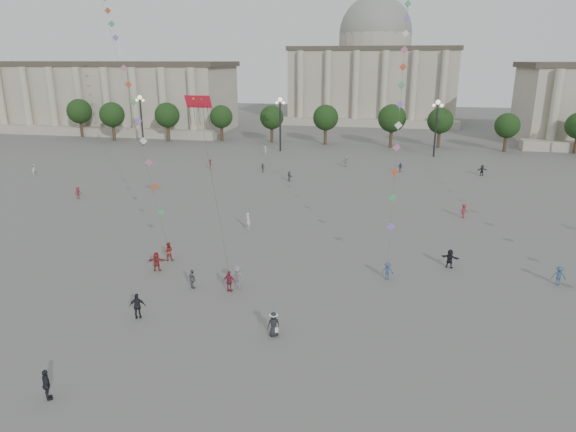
# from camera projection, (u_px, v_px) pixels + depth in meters

# --- Properties ---
(ground) EXTENTS (360.00, 360.00, 0.00)m
(ground) POSITION_uv_depth(u_px,v_px,m) (269.00, 331.00, 35.38)
(ground) COLOR #585653
(ground) RESTS_ON ground
(hall_west) EXTENTS (84.00, 26.22, 17.20)m
(hall_west) POSITION_uv_depth(u_px,v_px,m) (79.00, 96.00, 135.46)
(hall_west) COLOR #A29988
(hall_west) RESTS_ON ground
(hall_central) EXTENTS (48.30, 34.30, 35.50)m
(hall_central) POSITION_uv_depth(u_px,v_px,m) (373.00, 71.00, 152.03)
(hall_central) COLOR #A29988
(hall_central) RESTS_ON ground
(tree_row) EXTENTS (137.12, 5.12, 8.00)m
(tree_row) POSITION_uv_depth(u_px,v_px,m) (359.00, 121.00, 106.73)
(tree_row) COLOR #3B2D1D
(tree_row) RESTS_ON ground
(lamp_post_far_west) EXTENTS (2.00, 0.90, 10.65)m
(lamp_post_far_west) POSITION_uv_depth(u_px,v_px,m) (141.00, 111.00, 107.53)
(lamp_post_far_west) COLOR #262628
(lamp_post_far_west) RESTS_ON ground
(lamp_post_mid_west) EXTENTS (2.00, 0.90, 10.65)m
(lamp_post_mid_west) POSITION_uv_depth(u_px,v_px,m) (280.00, 114.00, 101.62)
(lamp_post_mid_west) COLOR #262628
(lamp_post_mid_west) RESTS_ON ground
(lamp_post_mid_east) EXTENTS (2.00, 0.90, 10.65)m
(lamp_post_mid_east) POSITION_uv_depth(u_px,v_px,m) (437.00, 118.00, 95.72)
(lamp_post_mid_east) COLOR #262628
(lamp_post_mid_east) RESTS_ON ground
(person_crowd_0) EXTENTS (0.98, 0.57, 1.57)m
(person_crowd_0) POSITION_uv_depth(u_px,v_px,m) (400.00, 167.00, 84.53)
(person_crowd_0) COLOR navy
(person_crowd_0) RESTS_ON ground
(person_crowd_1) EXTENTS (1.06, 1.09, 1.78)m
(person_crowd_1) POSITION_uv_depth(u_px,v_px,m) (34.00, 170.00, 82.01)
(person_crowd_1) COLOR silver
(person_crowd_1) RESTS_ON ground
(person_crowd_2) EXTENTS (1.01, 1.20, 1.61)m
(person_crowd_2) POSITION_uv_depth(u_px,v_px,m) (78.00, 193.00, 68.45)
(person_crowd_2) COLOR maroon
(person_crowd_2) RESTS_ON ground
(person_crowd_3) EXTENTS (1.69, 0.95, 1.73)m
(person_crowd_3) POSITION_uv_depth(u_px,v_px,m) (450.00, 259.00, 45.79)
(person_crowd_3) COLOR black
(person_crowd_3) RESTS_ON ground
(person_crowd_4) EXTENTS (1.72, 1.28, 1.81)m
(person_crowd_4) POSITION_uv_depth(u_px,v_px,m) (346.00, 162.00, 88.62)
(person_crowd_4) COLOR #AEAFAA
(person_crowd_4) RESTS_ON ground
(person_crowd_6) EXTENTS (1.39, 0.99, 1.94)m
(person_crowd_6) POSITION_uv_depth(u_px,v_px,m) (237.00, 277.00, 41.63)
(person_crowd_6) COLOR slate
(person_crowd_6) RESTS_ON ground
(person_crowd_8) EXTENTS (1.25, 1.19, 1.70)m
(person_crowd_8) POSITION_uv_depth(u_px,v_px,m) (464.00, 211.00, 60.17)
(person_crowd_8) COLOR maroon
(person_crowd_8) RESTS_ON ground
(person_crowd_9) EXTENTS (1.68, 0.85, 1.73)m
(person_crowd_9) POSITION_uv_depth(u_px,v_px,m) (482.00, 170.00, 81.89)
(person_crowd_9) COLOR #232328
(person_crowd_9) RESTS_ON ground
(person_crowd_10) EXTENTS (0.66, 0.79, 1.86)m
(person_crowd_10) POSITION_uv_depth(u_px,v_px,m) (266.00, 151.00, 98.84)
(person_crowd_10) COLOR beige
(person_crowd_10) RESTS_ON ground
(person_crowd_12) EXTENTS (1.22, 1.39, 1.52)m
(person_crowd_12) POSITION_uv_depth(u_px,v_px,m) (289.00, 176.00, 78.31)
(person_crowd_12) COLOR slate
(person_crowd_12) RESTS_ON ground
(person_crowd_13) EXTENTS (0.84, 0.79, 1.93)m
(person_crowd_13) POSITION_uv_depth(u_px,v_px,m) (248.00, 221.00, 55.94)
(person_crowd_13) COLOR silver
(person_crowd_13) RESTS_ON ground
(person_crowd_14) EXTENTS (1.19, 0.82, 1.69)m
(person_crowd_14) POSITION_uv_depth(u_px,v_px,m) (559.00, 276.00, 42.22)
(person_crowd_14) COLOR #2F4F6B
(person_crowd_14) RESTS_ON ground
(person_crowd_16) EXTENTS (0.92, 0.51, 1.48)m
(person_crowd_16) POSITION_uv_depth(u_px,v_px,m) (263.00, 168.00, 84.54)
(person_crowd_16) COLOR #5C5D61
(person_crowd_16) RESTS_ON ground
(person_crowd_17) EXTENTS (0.78, 1.14, 1.64)m
(person_crowd_17) POSITION_uv_depth(u_px,v_px,m) (211.00, 164.00, 87.09)
(person_crowd_17) COLOR maroon
(person_crowd_17) RESTS_ON ground
(tourist_0) EXTENTS (1.08, 0.55, 1.77)m
(tourist_0) POSITION_uv_depth(u_px,v_px,m) (229.00, 281.00, 41.08)
(tourist_0) COLOR maroon
(tourist_0) RESTS_ON ground
(tourist_1) EXTENTS (1.08, 1.07, 1.83)m
(tourist_1) POSITION_uv_depth(u_px,v_px,m) (47.00, 385.00, 28.01)
(tourist_1) COLOR black
(tourist_1) RESTS_ON ground
(tourist_2) EXTENTS (1.67, 0.86, 1.73)m
(tourist_2) POSITION_uv_depth(u_px,v_px,m) (157.00, 262.00, 45.14)
(tourist_2) COLOR maroon
(tourist_2) RESTS_ON ground
(tourist_3) EXTENTS (1.00, 0.92, 1.65)m
(tourist_3) POSITION_uv_depth(u_px,v_px,m) (192.00, 279.00, 41.67)
(tourist_3) COLOR slate
(tourist_3) RESTS_ON ground
(tourist_4) EXTENTS (1.23, 0.80, 1.94)m
(tourist_4) POSITION_uv_depth(u_px,v_px,m) (138.00, 306.00, 36.81)
(tourist_4) COLOR black
(tourist_4) RESTS_ON ground
(kite_flyer_0) EXTENTS (1.06, 0.95, 1.80)m
(kite_flyer_0) POSITION_uv_depth(u_px,v_px,m) (168.00, 251.00, 47.42)
(kite_flyer_0) COLOR maroon
(kite_flyer_0) RESTS_ON ground
(kite_flyer_1) EXTENTS (1.05, 0.66, 1.56)m
(kite_flyer_1) POSITION_uv_depth(u_px,v_px,m) (387.00, 271.00, 43.36)
(kite_flyer_1) COLOR #334773
(kite_flyer_1) RESTS_ON ground
(hat_person) EXTENTS (1.00, 0.90, 1.72)m
(hat_person) POSITION_uv_depth(u_px,v_px,m) (274.00, 324.00, 34.47)
(hat_person) COLOR black
(hat_person) RESTS_ON ground
(dragon_kite) EXTENTS (2.84, 2.28, 14.05)m
(dragon_kite) POSITION_uv_depth(u_px,v_px,m) (199.00, 111.00, 41.56)
(dragon_kite) COLOR red
(dragon_kite) RESTS_ON ground
(kite_train_west) EXTENTS (26.56, 32.85, 57.72)m
(kite_train_west) POSITION_uv_depth(u_px,v_px,m) (108.00, 17.00, 60.34)
(kite_train_west) COLOR #3F3F3F
(kite_train_west) RESTS_ON ground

